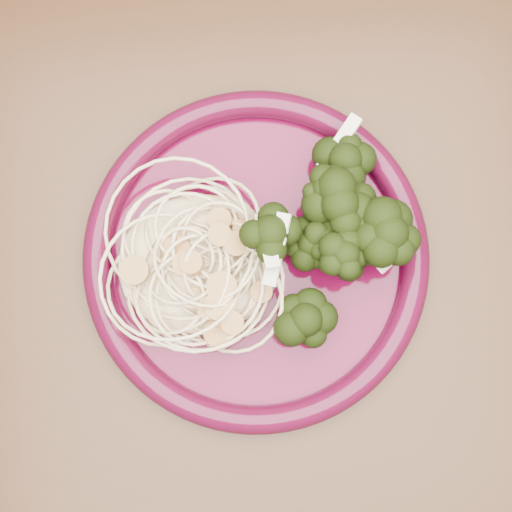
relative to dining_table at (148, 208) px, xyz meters
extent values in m
plane|color=brown|center=(0.00, 0.00, -0.65)|extent=(3.50, 3.50, 0.00)
cube|color=#472814|center=(0.00, 0.00, 0.08)|extent=(1.20, 0.80, 0.04)
cylinder|color=#4C0420|center=(0.10, -0.07, 0.10)|extent=(0.28, 0.28, 0.01)
torus|color=#4C0A24|center=(0.10, -0.07, 0.11)|extent=(0.29, 0.29, 0.02)
ellipsoid|color=beige|center=(0.05, -0.07, 0.12)|extent=(0.14, 0.12, 0.03)
ellipsoid|color=black|center=(0.16, -0.07, 0.13)|extent=(0.10, 0.16, 0.06)
camera|label=1|loc=(0.09, -0.15, 0.68)|focal=50.00mm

